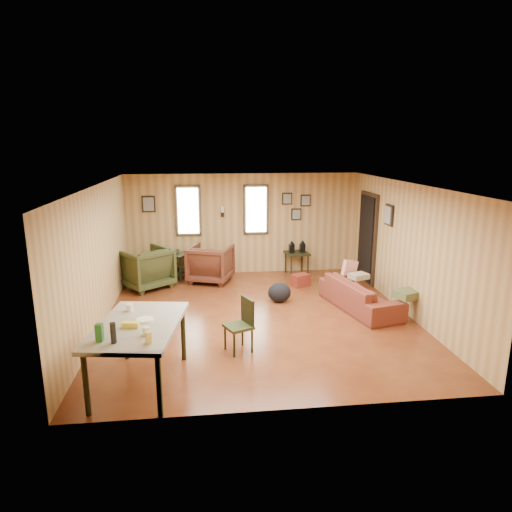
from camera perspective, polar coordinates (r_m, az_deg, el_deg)
The scene contains 11 objects.
room at distance 8.33m, azimuth 1.26°, elevation 0.86°, with size 5.54×6.04×2.44m.
sofa at distance 8.90m, azimuth 12.91°, elevation -4.17°, with size 1.93×0.56×0.75m, color maroon.
recliner_brown at distance 10.42m, azimuth -5.70°, elevation -0.73°, with size 0.90×0.85×0.93m, color #552819.
recliner_green at distance 10.20m, azimuth -13.62°, elevation -1.24°, with size 0.95×0.89×0.98m, color #343819.
end_table at distance 10.76m, azimuth -10.23°, elevation -0.69°, with size 0.73×0.70×0.74m.
side_table at distance 10.95m, azimuth 5.14°, elevation 0.59°, with size 0.59×0.59×0.84m.
cooler at distance 10.18m, azimuth 5.58°, elevation -3.01°, with size 0.45×0.40×0.27m.
backpack at distance 9.11m, azimuth 2.95°, elevation -4.58°, with size 0.55×0.48×0.40m.
sofa_pillows at distance 9.02m, azimuth 15.11°, elevation -3.19°, with size 1.03×1.83×0.38m.
dining_table at distance 6.08m, azimuth -14.55°, elevation -8.90°, with size 1.24×1.80×1.10m.
dining_chair at distance 6.96m, azimuth -1.76°, elevation -8.22°, with size 0.49×0.49×0.83m.
Camera 1 is at (-0.96, -7.76, 3.09)m, focal length 32.00 mm.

